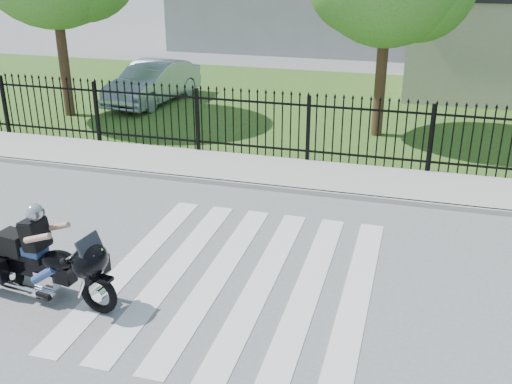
# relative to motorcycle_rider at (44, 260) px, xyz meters

# --- Properties ---
(ground) EXTENTS (120.00, 120.00, 0.00)m
(ground) POSITION_rel_motorcycle_rider_xyz_m (2.79, 1.36, -0.69)
(ground) COLOR slate
(ground) RESTS_ON ground
(crosswalk) EXTENTS (5.00, 5.50, 0.01)m
(crosswalk) POSITION_rel_motorcycle_rider_xyz_m (2.79, 1.36, -0.68)
(crosswalk) COLOR silver
(crosswalk) RESTS_ON ground
(sidewalk) EXTENTS (40.00, 2.00, 0.12)m
(sidewalk) POSITION_rel_motorcycle_rider_xyz_m (2.79, 6.36, -0.63)
(sidewalk) COLOR #ADAAA3
(sidewalk) RESTS_ON ground
(curb) EXTENTS (40.00, 0.12, 0.12)m
(curb) POSITION_rel_motorcycle_rider_xyz_m (2.79, 5.36, -0.63)
(curb) COLOR #ADAAA3
(curb) RESTS_ON ground
(grass_strip) EXTENTS (40.00, 12.00, 0.02)m
(grass_strip) POSITION_rel_motorcycle_rider_xyz_m (2.79, 13.36, -0.68)
(grass_strip) COLOR #32561D
(grass_strip) RESTS_ON ground
(iron_fence) EXTENTS (26.00, 0.04, 1.80)m
(iron_fence) POSITION_rel_motorcycle_rider_xyz_m (2.79, 7.36, 0.21)
(iron_fence) COLOR black
(iron_fence) RESTS_ON ground
(motorcycle_rider) EXTENTS (2.54, 1.03, 1.68)m
(motorcycle_rider) POSITION_rel_motorcycle_rider_xyz_m (0.00, 0.00, 0.00)
(motorcycle_rider) COLOR black
(motorcycle_rider) RESTS_ON ground
(parked_car) EXTENTS (2.09, 4.52, 1.44)m
(parked_car) POSITION_rel_motorcycle_rider_xyz_m (-3.73, 12.14, 0.05)
(parked_car) COLOR #8E9BB3
(parked_car) RESTS_ON grass_strip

